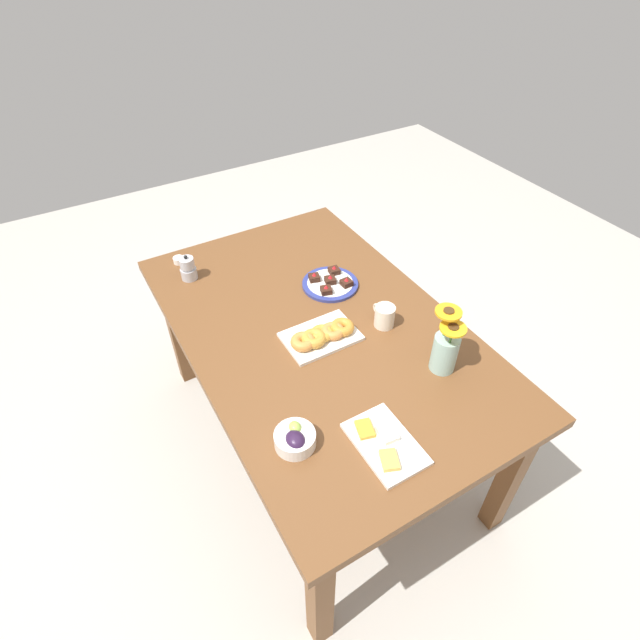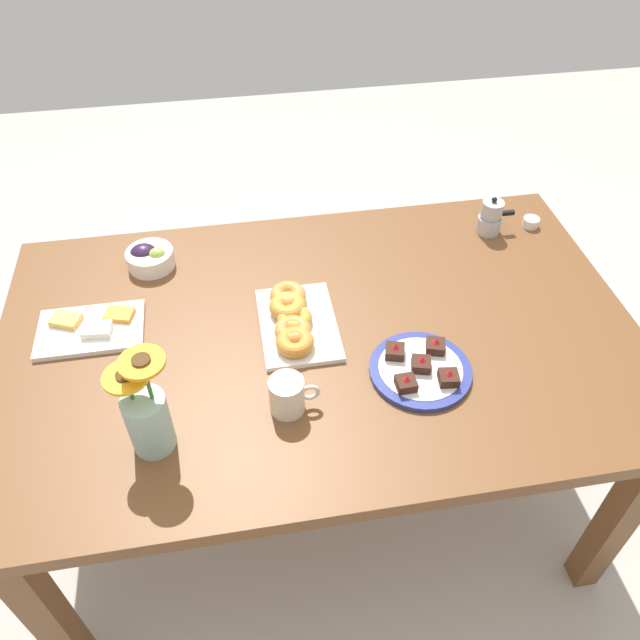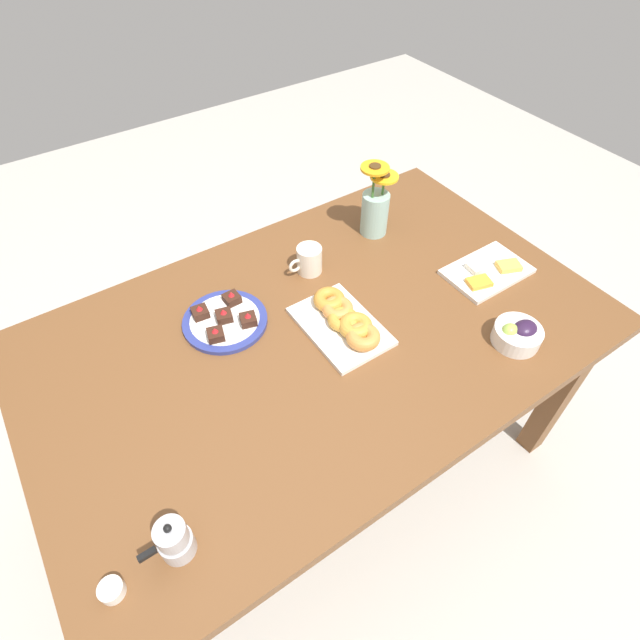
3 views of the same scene
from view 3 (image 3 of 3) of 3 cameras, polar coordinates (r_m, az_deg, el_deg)
The scene contains 10 objects.
ground_plane at distance 2.02m, azimuth 0.00°, elevation -15.11°, with size 6.00×6.00×0.00m, color #B7B2A8.
dining_table at distance 1.47m, azimuth 0.00°, elevation -3.30°, with size 1.60×1.00×0.74m.
coffee_mug at distance 1.55m, azimuth -1.28°, elevation 6.92°, with size 0.11×0.08×0.09m.
grape_bowl at distance 1.46m, azimuth 21.66°, elevation -1.49°, with size 0.13×0.13×0.07m.
cheese_platter at distance 1.65m, azimuth 18.58°, elevation 5.31°, with size 0.26×0.17×0.03m.
croissant_platter at distance 1.40m, azimuth 2.79°, elevation -0.11°, with size 0.19×0.30×0.05m.
jam_cup_honey at distance 1.14m, azimuth -22.73°, elevation -26.58°, with size 0.05×0.05×0.03m.
dessert_plate at distance 1.44m, azimuth -10.81°, elevation 0.00°, with size 0.24×0.24×0.05m.
flower_vase at distance 1.69m, azimuth 6.32°, elevation 12.47°, with size 0.13×0.10×0.26m.
moka_pot at distance 1.10m, azimuth -16.31°, elevation -23.02°, with size 0.11×0.07×0.12m.
Camera 3 is at (0.52, 0.77, 1.79)m, focal length 28.00 mm.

